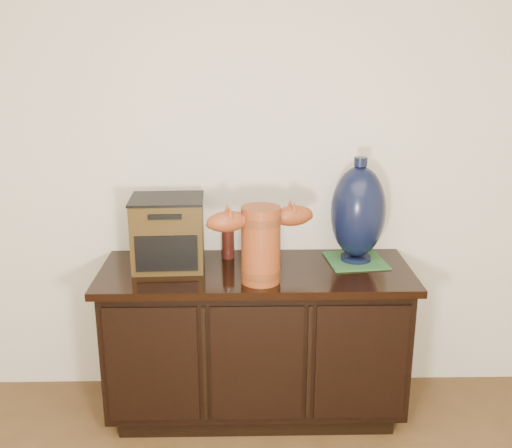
{
  "coord_description": "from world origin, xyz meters",
  "views": [
    {
      "loc": [
        -0.05,
        -0.39,
        1.78
      ],
      "look_at": [
        0.0,
        2.18,
        0.99
      ],
      "focal_mm": 42.0,
      "sensor_mm": 36.0,
      "label": 1
    }
  ],
  "objects_px": {
    "sideboard": "(256,340)",
    "terracotta_vessel": "(261,240)",
    "tv_radio": "(168,233)",
    "spray_can": "(228,241)",
    "lamp_base": "(358,212)"
  },
  "relations": [
    {
      "from": "sideboard",
      "to": "terracotta_vessel",
      "type": "distance_m",
      "value": 0.58
    },
    {
      "from": "terracotta_vessel",
      "to": "tv_radio",
      "type": "xyz_separation_m",
      "value": [
        -0.43,
        0.2,
        -0.03
      ]
    },
    {
      "from": "terracotta_vessel",
      "to": "spray_can",
      "type": "bearing_deg",
      "value": 99.91
    },
    {
      "from": "sideboard",
      "to": "spray_can",
      "type": "distance_m",
      "value": 0.5
    },
    {
      "from": "tv_radio",
      "to": "spray_can",
      "type": "height_order",
      "value": "tv_radio"
    },
    {
      "from": "lamp_base",
      "to": "spray_can",
      "type": "distance_m",
      "value": 0.64
    },
    {
      "from": "terracotta_vessel",
      "to": "tv_radio",
      "type": "relative_size",
      "value": 1.4
    },
    {
      "from": "spray_can",
      "to": "terracotta_vessel",
      "type": "bearing_deg",
      "value": -63.93
    },
    {
      "from": "sideboard",
      "to": "tv_radio",
      "type": "height_order",
      "value": "tv_radio"
    },
    {
      "from": "terracotta_vessel",
      "to": "sideboard",
      "type": "bearing_deg",
      "value": 81.15
    },
    {
      "from": "tv_radio",
      "to": "lamp_base",
      "type": "bearing_deg",
      "value": 0.73
    },
    {
      "from": "sideboard",
      "to": "terracotta_vessel",
      "type": "relative_size",
      "value": 3.01
    },
    {
      "from": "sideboard",
      "to": "lamp_base",
      "type": "height_order",
      "value": "lamp_base"
    },
    {
      "from": "tv_radio",
      "to": "lamp_base",
      "type": "xyz_separation_m",
      "value": [
        0.9,
        0.05,
        0.08
      ]
    },
    {
      "from": "sideboard",
      "to": "lamp_base",
      "type": "distance_m",
      "value": 0.79
    }
  ]
}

